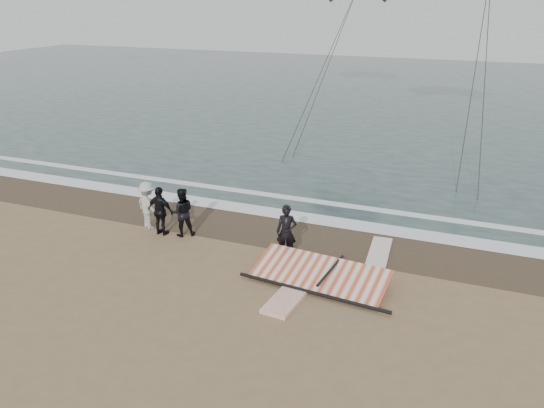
{
  "coord_description": "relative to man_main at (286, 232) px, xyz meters",
  "views": [
    {
      "loc": [
        4.26,
        -11.05,
        7.58
      ],
      "look_at": [
        -1.27,
        3.0,
        1.6
      ],
      "focal_mm": 35.0,
      "sensor_mm": 36.0,
      "label": 1
    }
  ],
  "objects": [
    {
      "name": "ground",
      "position": [
        0.7,
        -2.76,
        -0.86
      ],
      "size": [
        120.0,
        120.0,
        0.0
      ],
      "primitive_type": "plane",
      "color": "#8C704C",
      "rests_on": "ground"
    },
    {
      "name": "sea",
      "position": [
        0.7,
        30.24,
        -0.85
      ],
      "size": [
        120.0,
        54.0,
        0.02
      ],
      "primitive_type": "cube",
      "color": "#233838",
      "rests_on": "ground"
    },
    {
      "name": "wet_sand",
      "position": [
        0.7,
        1.74,
        -0.85
      ],
      "size": [
        120.0,
        2.8,
        0.01
      ],
      "primitive_type": "cube",
      "color": "#4C3D2B",
      "rests_on": "ground"
    },
    {
      "name": "foam_near",
      "position": [
        0.7,
        3.14,
        -0.83
      ],
      "size": [
        120.0,
        0.9,
        0.01
      ],
      "primitive_type": "cube",
      "color": "white",
      "rests_on": "sea"
    },
    {
      "name": "foam_far",
      "position": [
        0.7,
        4.84,
        -0.83
      ],
      "size": [
        120.0,
        0.45,
        0.01
      ],
      "primitive_type": "cube",
      "color": "white",
      "rests_on": "sea"
    },
    {
      "name": "man_main",
      "position": [
        0.0,
        0.0,
        0.0
      ],
      "size": [
        0.69,
        0.51,
        1.72
      ],
      "primitive_type": "imported",
      "rotation": [
        0.0,
        0.0,
        0.17
      ],
      "color": "black",
      "rests_on": "ground"
    },
    {
      "name": "board_white",
      "position": [
        0.92,
        -1.92,
        -0.81
      ],
      "size": [
        0.99,
        2.67,
        0.1
      ],
      "primitive_type": "cube",
      "rotation": [
        0.0,
        0.0,
        -0.1
      ],
      "color": "white",
      "rests_on": "ground"
    },
    {
      "name": "board_cream",
      "position": [
        2.65,
        1.19,
        -0.81
      ],
      "size": [
        0.77,
        2.35,
        0.1
      ],
      "primitive_type": "cube",
      "rotation": [
        0.0,
        0.0,
        0.07
      ],
      "color": "silver",
      "rests_on": "ground"
    },
    {
      "name": "trio_cluster",
      "position": [
        -4.57,
        0.24,
        -0.02
      ],
      "size": [
        2.54,
        1.11,
        1.69
      ],
      "color": "black",
      "rests_on": "ground"
    },
    {
      "name": "sail_rig",
      "position": [
        1.35,
        -0.97,
        -0.66
      ],
      "size": [
        4.39,
        2.08,
        0.5
      ],
      "color": "black",
      "rests_on": "ground"
    }
  ]
}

